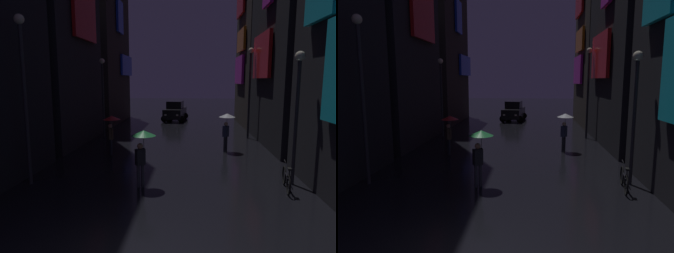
{
  "view_description": "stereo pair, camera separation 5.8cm",
  "coord_description": "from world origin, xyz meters",
  "views": [
    {
      "loc": [
        1.12,
        -5.61,
        3.95
      ],
      "look_at": [
        0.0,
        8.65,
        1.73
      ],
      "focal_mm": 32.0,
      "sensor_mm": 36.0,
      "label": 1
    },
    {
      "loc": [
        1.17,
        -5.6,
        3.95
      ],
      "look_at": [
        0.0,
        8.65,
        1.73
      ],
      "focal_mm": 32.0,
      "sensor_mm": 36.0,
      "label": 2
    }
  ],
  "objects": [
    {
      "name": "building_right_far",
      "position": [
        7.47,
        21.61,
        7.11
      ],
      "size": [
        4.25,
        7.2,
        14.2
      ],
      "color": "#2D2826",
      "rests_on": "ground"
    },
    {
      "name": "streetlamp_left_far",
      "position": [
        -5.0,
        14.79,
        3.4
      ],
      "size": [
        0.36,
        0.36,
        5.42
      ],
      "color": "#2D2D33",
      "rests_on": "ground"
    },
    {
      "name": "pedestrian_midstreet_left_clear",
      "position": [
        3.08,
        11.0,
        1.67
      ],
      "size": [
        0.9,
        0.9,
        2.12
      ],
      "color": "#2D2D38",
      "rests_on": "ground"
    },
    {
      "name": "pedestrian_foreground_right_green",
      "position": [
        -0.67,
        5.09,
        1.67
      ],
      "size": [
        0.9,
        0.9,
        2.12
      ],
      "color": "#2D2D38",
      "rests_on": "ground"
    },
    {
      "name": "bicycle_parked_at_storefront",
      "position": [
        4.6,
        5.15,
        0.39
      ],
      "size": [
        0.35,
        1.81,
        0.96
      ],
      "color": "black",
      "rests_on": "ground"
    },
    {
      "name": "streetlamp_right_far",
      "position": [
        5.0,
        14.98,
        3.74
      ],
      "size": [
        0.36,
        0.36,
        6.06
      ],
      "color": "#2D2D33",
      "rests_on": "ground"
    },
    {
      "name": "streetlamp_left_near",
      "position": [
        -5.0,
        4.97,
        3.85
      ],
      "size": [
        0.36,
        0.36,
        6.27
      ],
      "color": "#2D2D33",
      "rests_on": "ground"
    },
    {
      "name": "building_left_far",
      "position": [
        -7.49,
        22.19,
        6.56
      ],
      "size": [
        4.25,
        8.37,
        13.12
      ],
      "color": "#2D2826",
      "rests_on": "ground"
    },
    {
      "name": "car_distant",
      "position": [
        -0.47,
        23.7,
        0.93
      ],
      "size": [
        2.58,
        4.3,
        1.92
      ],
      "color": "black",
      "rests_on": "ground"
    },
    {
      "name": "pedestrian_foreground_left_red",
      "position": [
        -3.04,
        9.55,
        1.67
      ],
      "size": [
        0.9,
        0.9,
        2.12
      ],
      "color": "#2D2D38",
      "rests_on": "ground"
    },
    {
      "name": "streetlamp_right_near",
      "position": [
        5.0,
        5.73,
        3.16
      ],
      "size": [
        0.36,
        0.36,
        4.99
      ],
      "color": "#2D2D33",
      "rests_on": "ground"
    }
  ]
}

